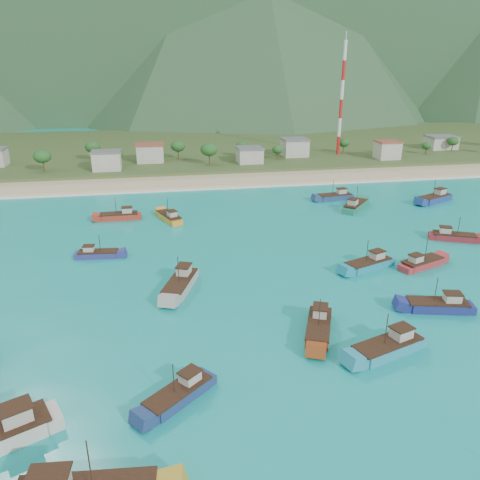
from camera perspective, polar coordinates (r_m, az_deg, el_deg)
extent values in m
plane|color=#0C8A7D|center=(74.63, -2.51, -7.32)|extent=(600.00, 600.00, 0.00)
cube|color=beige|center=(148.74, -6.73, 6.99)|extent=(400.00, 18.00, 1.20)
cube|color=#385123|center=(208.44, -7.91, 10.91)|extent=(400.00, 110.00, 2.40)
cube|color=white|center=(139.54, -6.46, 6.08)|extent=(400.00, 2.50, 0.08)
cube|color=#284C2D|center=(368.78, -16.87, 26.23)|extent=(800.00, 160.00, 150.00)
cube|color=beige|center=(163.48, -15.93, 9.23)|extent=(9.01, 7.00, 5.90)
cube|color=beige|center=(173.83, -10.91, 10.33)|extent=(9.38, 7.82, 6.06)
cube|color=beige|center=(169.87, 1.17, 10.26)|extent=(8.54, 8.61, 4.95)
cube|color=beige|center=(183.27, 6.66, 11.10)|extent=(9.13, 8.80, 6.15)
cube|color=beige|center=(184.90, 17.51, 10.37)|extent=(8.01, 7.12, 6.09)
cube|color=beige|center=(214.75, 23.30, 10.82)|extent=(11.34, 8.11, 4.86)
cylinder|color=red|center=(189.35, 11.87, 11.23)|extent=(1.20, 1.20, 6.87)
cylinder|color=white|center=(188.38, 12.03, 13.28)|extent=(1.20, 1.20, 6.87)
cylinder|color=red|center=(187.66, 12.19, 15.36)|extent=(1.20, 1.20, 6.87)
cylinder|color=white|center=(187.18, 12.36, 17.45)|extent=(1.20, 1.20, 6.87)
cylinder|color=red|center=(186.96, 12.53, 19.55)|extent=(1.20, 1.20, 6.87)
cylinder|color=white|center=(186.99, 12.70, 21.65)|extent=(1.20, 1.20, 6.87)
cube|color=#ABA49C|center=(78.19, -7.29, -5.60)|extent=(7.00, 11.53, 2.02)
cube|color=beige|center=(79.36, -6.85, -3.71)|extent=(2.79, 3.08, 1.64)
cylinder|color=#382114|center=(76.26, -7.54, -3.60)|extent=(0.12, 0.12, 4.53)
cube|color=#AA3120|center=(115.66, -14.52, 2.69)|extent=(9.85, 3.00, 1.79)
cube|color=beige|center=(115.06, -13.60, 3.52)|extent=(2.25, 1.82, 1.45)
cylinder|color=#382114|center=(114.87, -14.93, 4.04)|extent=(0.12, 0.12, 4.02)
cube|color=navy|center=(77.44, 22.88, -7.57)|extent=(10.37, 5.20, 1.81)
cube|color=beige|center=(77.44, 24.47, -6.45)|extent=(2.63, 2.30, 1.47)
cylinder|color=#382114|center=(75.98, 22.78, -5.62)|extent=(0.12, 0.12, 4.07)
cube|color=teal|center=(64.64, 17.50, -12.63)|extent=(11.23, 6.42, 1.96)
cube|color=beige|center=(65.15, 19.05, -10.70)|extent=(2.95, 2.65, 1.59)
cylinder|color=#382114|center=(62.59, 17.41, -10.37)|extent=(0.12, 0.12, 4.41)
cube|color=navy|center=(94.27, -16.86, -1.81)|extent=(8.47, 3.23, 1.50)
cube|color=beige|center=(94.15, -17.95, -1.06)|extent=(2.02, 1.69, 1.22)
cylinder|color=#382114|center=(93.29, -16.73, -0.41)|extent=(0.12, 0.12, 3.38)
cube|color=teal|center=(88.31, 15.32, -3.07)|extent=(10.58, 6.41, 1.85)
cube|color=beige|center=(89.10, 16.36, -1.79)|extent=(2.82, 2.56, 1.50)
cylinder|color=#382114|center=(86.78, 15.24, -1.34)|extent=(0.12, 0.12, 4.16)
cube|color=maroon|center=(108.61, 24.62, 0.21)|extent=(9.79, 6.49, 1.72)
cube|color=beige|center=(107.76, 23.74, 1.08)|extent=(2.68, 2.48, 1.40)
cylinder|color=#382114|center=(107.85, 25.12, 1.58)|extent=(0.12, 0.12, 3.88)
cube|color=navy|center=(55.14, -7.53, -18.44)|extent=(8.86, 8.06, 1.69)
cube|color=beige|center=(55.20, -6.12, -16.30)|extent=(2.71, 2.66, 1.37)
cylinder|color=#382114|center=(53.18, -8.10, -16.41)|extent=(0.12, 0.12, 3.79)
cube|color=navy|center=(131.06, 11.42, 5.07)|extent=(10.36, 4.13, 1.83)
cube|color=beige|center=(131.60, 12.27, 5.82)|extent=(2.49, 2.10, 1.49)
cylinder|color=#382114|center=(130.04, 11.29, 6.31)|extent=(0.12, 0.12, 4.13)
cube|color=orange|center=(112.69, -8.64, 2.64)|extent=(6.06, 9.96, 1.74)
cube|color=beige|center=(110.48, -8.29, 3.15)|extent=(2.42, 2.66, 1.42)
cylinder|color=#382114|center=(112.33, -8.83, 4.08)|extent=(0.12, 0.12, 3.92)
cube|color=#1E7456|center=(123.54, 13.87, 3.94)|extent=(9.61, 10.16, 1.96)
cube|color=beige|center=(121.02, 13.61, 4.49)|extent=(3.11, 3.15, 1.60)
cylinder|color=#382114|center=(123.25, 14.09, 5.43)|extent=(0.12, 0.12, 4.42)
cylinder|color=#382114|center=(43.58, -17.84, -24.83)|extent=(0.12, 0.12, 5.38)
cube|color=#8E3916|center=(66.75, 9.55, -10.77)|extent=(6.78, 10.67, 1.87)
cube|color=beige|center=(67.72, 9.74, -8.62)|extent=(2.64, 2.89, 1.52)
cylinder|color=#382114|center=(64.71, 9.67, -8.74)|extent=(0.12, 0.12, 4.21)
cube|color=beige|center=(53.95, -25.61, -18.63)|extent=(3.41, 3.16, 1.78)
cube|color=#B32C31|center=(92.18, 21.31, -2.81)|extent=(9.89, 5.91, 1.73)
cube|color=beige|center=(90.15, 20.66, -2.17)|extent=(2.63, 2.38, 1.40)
cylinder|color=#382114|center=(91.56, 21.75, -1.13)|extent=(0.12, 0.12, 3.89)
cube|color=navy|center=(136.68, 22.58, 4.56)|extent=(11.63, 7.71, 2.05)
cube|color=beige|center=(138.13, 23.22, 5.43)|extent=(3.19, 2.94, 1.66)
cylinder|color=#382114|center=(135.35, 22.62, 5.87)|extent=(0.12, 0.12, 4.61)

